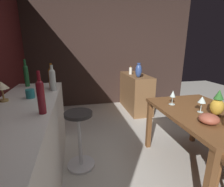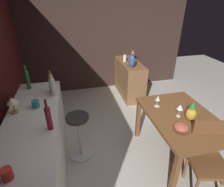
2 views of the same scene
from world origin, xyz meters
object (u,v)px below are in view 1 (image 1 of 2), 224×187
(sideboard_cabinet, at_px, (135,92))
(vase_ceramic_blue, at_px, (139,71))
(wine_bottle_amber, at_px, (52,77))
(vase_copper, at_px, (138,69))
(fruit_bowl, at_px, (209,119))
(counter_lamp, at_px, (2,87))
(wine_glass_left, at_px, (173,94))
(wine_bottle_clear, at_px, (53,79))
(wine_bottle_ruby, at_px, (41,95))
(dining_table, at_px, (203,119))
(bar_stool, at_px, (80,138))
(pillar_candle_tall, at_px, (131,71))
(wine_glass_right, at_px, (202,100))
(pineapple_centerpiece, at_px, (217,104))
(cup_teal, at_px, (30,94))
(wine_bottle_green, at_px, (26,74))

(sideboard_cabinet, xyz_separation_m, vase_ceramic_blue, (-0.34, 0.08, 0.55))
(wine_bottle_amber, bearing_deg, vase_copper, -49.45)
(fruit_bowl, xyz_separation_m, counter_lamp, (0.60, 1.89, 0.26))
(wine_glass_left, relative_size, wine_bottle_clear, 0.56)
(fruit_bowl, height_order, wine_bottle_ruby, wine_bottle_ruby)
(wine_bottle_amber, distance_m, counter_lamp, 0.62)
(dining_table, xyz_separation_m, sideboard_cabinet, (2.07, 0.03, -0.24))
(bar_stool, relative_size, pillar_candle_tall, 4.02)
(wine_glass_right, height_order, vase_ceramic_blue, vase_ceramic_blue)
(pillar_candle_tall, bearing_deg, wine_bottle_amber, 131.46)
(fruit_bowl, relative_size, vase_copper, 0.94)
(wine_glass_left, bearing_deg, wine_bottle_amber, 70.88)
(pineapple_centerpiece, bearing_deg, wine_bottle_ruby, 89.23)
(sideboard_cabinet, relative_size, wine_bottle_clear, 3.47)
(cup_teal, bearing_deg, vase_copper, -45.81)
(wine_bottle_amber, relative_size, cup_teal, 2.64)
(dining_table, bearing_deg, vase_ceramic_blue, 3.73)
(pineapple_centerpiece, distance_m, cup_teal, 1.96)
(bar_stool, distance_m, fruit_bowl, 1.39)
(counter_lamp, bearing_deg, wine_bottle_ruby, -133.87)
(fruit_bowl, distance_m, vase_copper, 2.60)
(counter_lamp, bearing_deg, dining_table, -99.37)
(wine_glass_left, xyz_separation_m, wine_glass_right, (-0.29, -0.16, 0.01))
(wine_bottle_green, height_order, wine_bottle_clear, wine_bottle_green)
(vase_copper, distance_m, vase_ceramic_blue, 0.65)
(wine_glass_right, relative_size, counter_lamp, 0.88)
(cup_teal, height_order, counter_lamp, counter_lamp)
(bar_stool, xyz_separation_m, wine_bottle_green, (0.65, 0.66, 0.69))
(sideboard_cabinet, distance_m, counter_lamp, 2.75)
(wine_bottle_clear, xyz_separation_m, pillar_candle_tall, (1.46, -1.50, -0.15))
(pineapple_centerpiece, relative_size, counter_lamp, 1.34)
(dining_table, height_order, bar_stool, dining_table)
(wine_glass_right, bearing_deg, wine_bottle_amber, 63.71)
(sideboard_cabinet, distance_m, wine_glass_right, 2.12)
(sideboard_cabinet, relative_size, bar_stool, 1.55)
(wine_bottle_green, xyz_separation_m, counter_lamp, (-0.66, 0.07, -0.01))
(pineapple_centerpiece, xyz_separation_m, wine_bottle_amber, (0.89, 1.71, 0.19))
(wine_bottle_ruby, distance_m, wine_bottle_clear, 0.76)
(wine_glass_right, relative_size, wine_bottle_amber, 0.55)
(fruit_bowl, bearing_deg, bar_stool, 62.36)
(pineapple_centerpiece, xyz_separation_m, wine_bottle_ruby, (0.02, 1.70, 0.20))
(sideboard_cabinet, xyz_separation_m, pillar_candle_tall, (0.08, 0.11, 0.49))
(wine_bottle_ruby, distance_m, wine_bottle_amber, 0.87)
(sideboard_cabinet, xyz_separation_m, counter_lamp, (-1.72, 2.05, 0.64))
(vase_copper, bearing_deg, wine_bottle_green, 121.75)
(counter_lamp, distance_m, vase_ceramic_blue, 2.40)
(pineapple_centerpiece, xyz_separation_m, vase_ceramic_blue, (1.82, 0.16, 0.10))
(vase_copper, relative_size, vase_ceramic_blue, 0.66)
(wine_bottle_ruby, bearing_deg, wine_glass_left, -75.46)
(sideboard_cabinet, distance_m, wine_bottle_green, 2.34)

